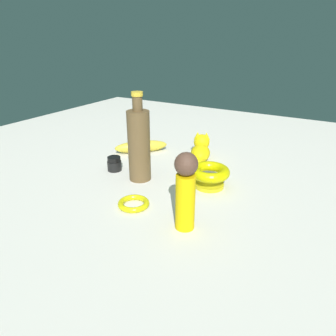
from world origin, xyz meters
The scene contains 8 objects.
ground centered at (0.00, 0.00, 0.00)m, with size 2.00×2.00×0.00m, color silver.
bowl centered at (-0.12, -0.03, 0.04)m, with size 0.11×0.11×0.06m.
person_figure_adult centered at (-0.16, 0.19, 0.10)m, with size 0.05×0.05×0.18m.
bangle centered at (0.00, 0.17, 0.01)m, with size 0.08×0.08×0.01m, color #D3CA10.
banana centered at (0.21, -0.16, 0.02)m, with size 0.20×0.04×0.04m, color gold.
cat_figurine centered at (-0.01, -0.21, 0.04)m, with size 0.10×0.14×0.09m.
nail_polish_jar centered at (0.19, 0.02, 0.02)m, with size 0.05×0.05×0.05m.
bottle_tall centered at (0.08, 0.03, 0.11)m, with size 0.07×0.07×0.26m.
Camera 1 is at (-0.42, 0.72, 0.40)m, focal length 32.69 mm.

